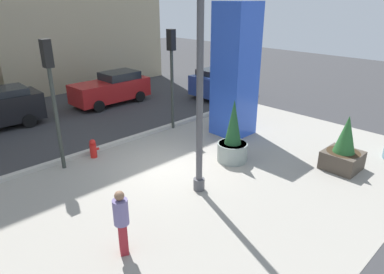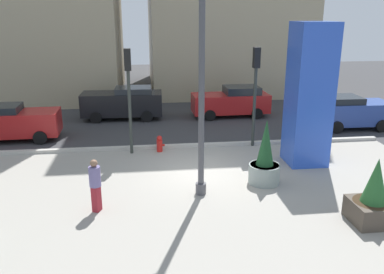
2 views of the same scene
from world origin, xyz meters
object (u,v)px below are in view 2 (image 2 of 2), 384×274
at_px(fire_hydrant, 160,144).
at_px(car_curb_east, 351,112).
at_px(car_passing_lane, 232,101).
at_px(art_pillar_blue, 309,95).
at_px(lamp_post, 202,94).
at_px(potted_plant_by_pillar, 373,199).
at_px(traffic_light_far_side, 129,84).
at_px(pedestrian_by_curb, 95,183).
at_px(traffic_light_corner, 255,81).
at_px(car_curb_west, 14,122).
at_px(car_intersection, 123,103).
at_px(potted_plant_mid_plaza, 265,161).

height_order(fire_hydrant, car_curb_east, car_curb_east).
height_order(fire_hydrant, car_passing_lane, car_passing_lane).
bearing_deg(art_pillar_blue, car_passing_lane, 99.43).
height_order(lamp_post, potted_plant_by_pillar, lamp_post).
relative_size(art_pillar_blue, car_passing_lane, 1.24).
bearing_deg(art_pillar_blue, traffic_light_far_side, 164.23).
bearing_deg(car_passing_lane, fire_hydrant, -127.69).
bearing_deg(lamp_post, potted_plant_by_pillar, -28.19).
distance_m(art_pillar_blue, traffic_light_far_side, 7.42).
relative_size(potted_plant_by_pillar, car_passing_lane, 0.45).
bearing_deg(pedestrian_by_curb, traffic_light_corner, 41.00).
distance_m(art_pillar_blue, traffic_light_corner, 2.84).
distance_m(potted_plant_by_pillar, car_curb_east, 10.71).
xyz_separation_m(lamp_post, car_curb_west, (-8.13, 7.18, -2.59)).
height_order(car_passing_lane, pedestrian_by_curb, car_passing_lane).
height_order(art_pillar_blue, traffic_light_far_side, art_pillar_blue).
relative_size(potted_plant_by_pillar, traffic_light_far_side, 0.44).
height_order(art_pillar_blue, pedestrian_by_curb, art_pillar_blue).
distance_m(lamp_post, traffic_light_corner, 5.82).
xyz_separation_m(art_pillar_blue, car_intersection, (-7.72, 8.18, -1.87)).
bearing_deg(car_curb_west, car_curb_east, 0.09).
bearing_deg(car_passing_lane, car_intersection, 178.27).
bearing_deg(potted_plant_by_pillar, car_intersection, 120.44).
distance_m(lamp_post, car_passing_lane, 11.32).
height_order(lamp_post, fire_hydrant, lamp_post).
bearing_deg(traffic_light_corner, art_pillar_blue, -57.04).
bearing_deg(traffic_light_corner, potted_plant_by_pillar, -77.85).
height_order(traffic_light_far_side, pedestrian_by_curb, traffic_light_far_side).
xyz_separation_m(car_curb_west, pedestrian_by_curb, (4.71, -8.02, 0.07)).
xyz_separation_m(lamp_post, fire_hydrant, (-1.20, 4.57, -3.12)).
bearing_deg(traffic_light_far_side, traffic_light_corner, 3.69).
relative_size(potted_plant_mid_plaza, car_passing_lane, 0.53).
height_order(traffic_light_corner, car_passing_lane, traffic_light_corner).
distance_m(car_curb_east, pedestrian_by_curb, 14.93).
bearing_deg(traffic_light_far_side, car_intersection, 95.35).
xyz_separation_m(potted_plant_mid_plaza, car_curb_east, (6.74, 6.58, 0.04)).
distance_m(traffic_light_corner, pedestrian_by_curb, 8.96).
xyz_separation_m(lamp_post, car_curb_east, (9.16, 7.21, -2.59)).
bearing_deg(art_pillar_blue, traffic_light_corner, 122.96).
bearing_deg(car_curb_east, car_passing_lane, 150.49).
xyz_separation_m(lamp_post, car_intersection, (-3.02, 10.68, -2.53)).
height_order(potted_plant_by_pillar, car_intersection, potted_plant_by_pillar).
bearing_deg(traffic_light_corner, car_intersection, 136.79).
bearing_deg(traffic_light_corner, potted_plant_mid_plaza, -99.79).
height_order(lamp_post, traffic_light_far_side, lamp_post).
bearing_deg(pedestrian_by_curb, potted_plant_by_pillar, -11.83).
bearing_deg(potted_plant_mid_plaza, potted_plant_by_pillar, -53.77).
height_order(car_intersection, car_curb_east, car_intersection).
bearing_deg(potted_plant_by_pillar, car_curb_west, 142.94).
bearing_deg(car_intersection, pedestrian_by_curb, -91.98).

